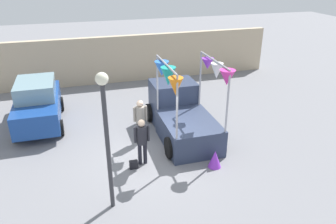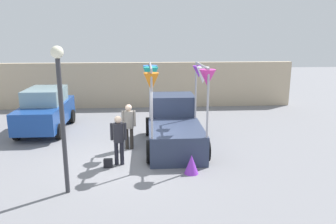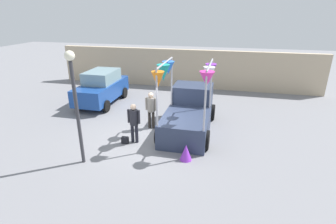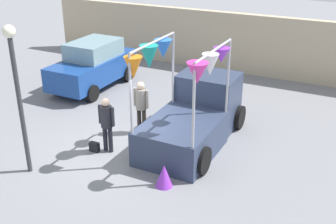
% 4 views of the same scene
% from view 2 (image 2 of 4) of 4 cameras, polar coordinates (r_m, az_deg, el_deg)
% --- Properties ---
extents(ground_plane, '(60.00, 60.00, 0.00)m').
position_cam_2_polar(ground_plane, '(11.40, -5.85, -8.30)').
color(ground_plane, slate).
extents(vendor_truck, '(2.38, 4.12, 3.20)m').
position_cam_2_polar(vendor_truck, '(12.53, 0.93, -1.84)').
color(vendor_truck, '#2D3851').
rests_on(vendor_truck, ground).
extents(parked_car, '(1.88, 4.00, 1.88)m').
position_cam_2_polar(parked_car, '(15.40, -20.52, 0.38)').
color(parked_car, navy).
rests_on(parked_car, ground).
extents(person_customer, '(0.53, 0.34, 1.66)m').
position_cam_2_polar(person_customer, '(10.74, -8.61, -4.09)').
color(person_customer, black).
rests_on(person_customer, ground).
extents(person_vendor, '(0.53, 0.34, 1.71)m').
position_cam_2_polar(person_vendor, '(12.14, -6.84, -1.78)').
color(person_vendor, '#2D2823').
rests_on(person_vendor, ground).
extents(handbag, '(0.28, 0.16, 0.28)m').
position_cam_2_polar(handbag, '(10.88, -10.39, -8.75)').
color(handbag, black).
rests_on(handbag, ground).
extents(street_lamp, '(0.32, 0.32, 3.93)m').
position_cam_2_polar(street_lamp, '(8.79, -18.17, 1.97)').
color(street_lamp, '#333338').
rests_on(street_lamp, ground).
extents(brick_boundary_wall, '(18.00, 0.36, 2.60)m').
position_cam_2_polar(brick_boundary_wall, '(19.11, -5.22, 4.70)').
color(brick_boundary_wall, tan).
rests_on(brick_boundary_wall, ground).
extents(folded_kite_bundle_violet, '(0.61, 0.61, 0.60)m').
position_cam_2_polar(folded_kite_bundle_violet, '(10.23, 4.11, -9.07)').
color(folded_kite_bundle_violet, purple).
rests_on(folded_kite_bundle_violet, ground).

